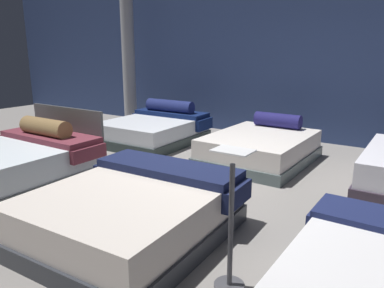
{
  "coord_description": "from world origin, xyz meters",
  "views": [
    {
      "loc": [
        2.31,
        -4.02,
        1.8
      ],
      "look_at": [
        -0.24,
        -0.17,
        0.62
      ],
      "focal_mm": 34.73,
      "sensor_mm": 36.0,
      "label": 1
    }
  ],
  "objects_px": {
    "bed_3": "(154,129)",
    "price_sign": "(231,236)",
    "support_pillar": "(128,52)",
    "bed_0": "(9,166)",
    "bed_1": "(132,212)",
    "bed_4": "(260,147)"
  },
  "relations": [
    {
      "from": "bed_3",
      "to": "price_sign",
      "type": "xyz_separation_m",
      "value": [
        3.47,
        -3.34,
        0.17
      ]
    },
    {
      "from": "price_sign",
      "to": "support_pillar",
      "type": "xyz_separation_m",
      "value": [
        -5.05,
        4.37,
        1.32
      ]
    },
    {
      "from": "bed_0",
      "to": "bed_1",
      "type": "distance_m",
      "value": 2.33
    },
    {
      "from": "bed_3",
      "to": "support_pillar",
      "type": "xyz_separation_m",
      "value": [
        -1.58,
        1.03,
        1.49
      ]
    },
    {
      "from": "bed_4",
      "to": "bed_1",
      "type": "bearing_deg",
      "value": -89.39
    },
    {
      "from": "price_sign",
      "to": "support_pillar",
      "type": "height_order",
      "value": "support_pillar"
    },
    {
      "from": "price_sign",
      "to": "bed_4",
      "type": "bearing_deg",
      "value": 109.6
    },
    {
      "from": "bed_0",
      "to": "price_sign",
      "type": "bearing_deg",
      "value": -4.97
    },
    {
      "from": "bed_4",
      "to": "support_pillar",
      "type": "bearing_deg",
      "value": 164.92
    },
    {
      "from": "bed_4",
      "to": "support_pillar",
      "type": "relative_size",
      "value": 0.56
    },
    {
      "from": "bed_0",
      "to": "bed_3",
      "type": "bearing_deg",
      "value": 89.53
    },
    {
      "from": "bed_1",
      "to": "bed_3",
      "type": "bearing_deg",
      "value": 123.78
    },
    {
      "from": "support_pillar",
      "to": "price_sign",
      "type": "bearing_deg",
      "value": -40.91
    },
    {
      "from": "bed_3",
      "to": "price_sign",
      "type": "bearing_deg",
      "value": -44.95
    },
    {
      "from": "price_sign",
      "to": "support_pillar",
      "type": "relative_size",
      "value": 0.32
    },
    {
      "from": "bed_0",
      "to": "support_pillar",
      "type": "bearing_deg",
      "value": 111.07
    },
    {
      "from": "bed_1",
      "to": "price_sign",
      "type": "bearing_deg",
      "value": -11.59
    },
    {
      "from": "bed_0",
      "to": "bed_1",
      "type": "height_order",
      "value": "bed_0"
    },
    {
      "from": "bed_3",
      "to": "support_pillar",
      "type": "height_order",
      "value": "support_pillar"
    },
    {
      "from": "bed_3",
      "to": "price_sign",
      "type": "relative_size",
      "value": 1.76
    },
    {
      "from": "bed_1",
      "to": "bed_4",
      "type": "bearing_deg",
      "value": 87.35
    },
    {
      "from": "bed_3",
      "to": "support_pillar",
      "type": "distance_m",
      "value": 2.4
    }
  ]
}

